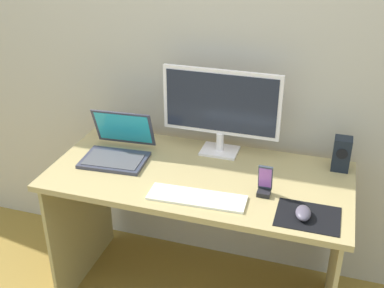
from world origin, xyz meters
TOP-DOWN VIEW (x-y plane):
  - wall_back at (0.00, 0.40)m, footprint 6.00×0.04m
  - desk at (0.00, 0.00)m, footprint 1.37×0.65m
  - monitor at (0.04, 0.23)m, footprint 0.57×0.14m
  - speaker_right at (0.61, 0.24)m, footprint 0.08×0.08m
  - laptop at (-0.42, 0.03)m, footprint 0.32×0.31m
  - keyboard_external at (0.05, -0.20)m, footprint 0.42×0.14m
  - mousepad at (0.51, -0.19)m, footprint 0.25×0.20m
  - mouse at (0.49, -0.20)m, footprint 0.07×0.11m
  - phone_in_dock at (0.31, -0.08)m, footprint 0.06×0.06m

SIDE VIEW (x-z plane):
  - desk at x=0.00m, z-range 0.21..0.96m
  - mousepad at x=0.51m, z-range 0.75..0.75m
  - keyboard_external at x=0.05m, z-range 0.75..0.76m
  - mouse at x=0.49m, z-range 0.75..0.78m
  - laptop at x=-0.42m, z-range 0.68..0.89m
  - phone_in_dock at x=0.31m, z-range 0.72..0.86m
  - speaker_right at x=0.61m, z-range 0.75..0.91m
  - monitor at x=0.04m, z-range 0.77..1.20m
  - wall_back at x=0.00m, z-range 0.00..2.50m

